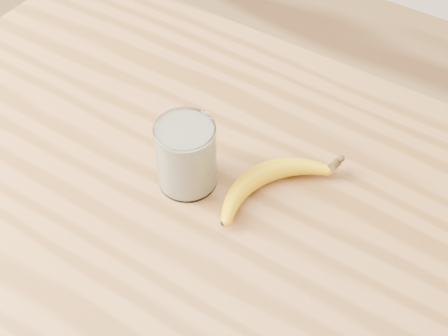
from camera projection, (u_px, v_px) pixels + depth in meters
The scene contains 3 objects.
table at pixel (206, 246), 1.03m from camera, with size 1.20×0.80×0.90m.
smoothie_glass at pixel (186, 155), 0.92m from camera, with size 0.09×0.09×0.11m.
banana at pixel (261, 174), 0.94m from camera, with size 0.10×0.27×0.03m, color #D89D06, non-canonical shape.
Camera 1 is at (0.35, -0.48, 1.63)m, focal length 50.00 mm.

